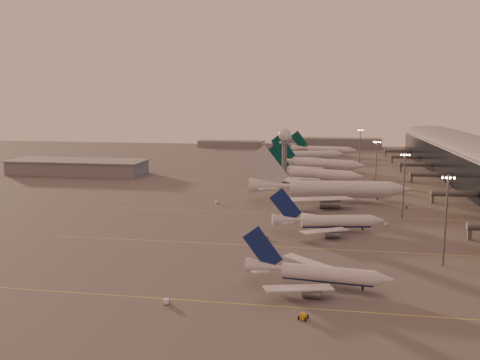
# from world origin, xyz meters

# --- Properties ---
(ground) EXTENTS (700.00, 700.00, 0.00)m
(ground) POSITION_xyz_m (0.00, 0.00, 0.00)
(ground) COLOR #4E4C4C
(ground) RESTS_ON ground
(taxiway_markings) EXTENTS (180.00, 185.25, 0.02)m
(taxiway_markings) POSITION_xyz_m (30.00, 56.00, 0.01)
(taxiway_markings) COLOR #D8D24C
(taxiway_markings) RESTS_ON ground
(hangar) EXTENTS (82.00, 27.00, 8.50)m
(hangar) POSITION_xyz_m (-120.00, 140.00, 4.32)
(hangar) COLOR slate
(hangar) RESTS_ON ground
(radar_tower) EXTENTS (6.40, 6.40, 31.10)m
(radar_tower) POSITION_xyz_m (5.00, 120.00, 20.95)
(radar_tower) COLOR #5A5D62
(radar_tower) RESTS_ON ground
(mast_a) EXTENTS (3.60, 0.56, 25.00)m
(mast_a) POSITION_xyz_m (58.00, 0.00, 13.74)
(mast_a) COLOR #5A5D62
(mast_a) RESTS_ON ground
(mast_b) EXTENTS (3.60, 0.56, 25.00)m
(mast_b) POSITION_xyz_m (55.00, 55.00, 13.74)
(mast_b) COLOR #5A5D62
(mast_b) RESTS_ON ground
(mast_c) EXTENTS (3.60, 0.56, 25.00)m
(mast_c) POSITION_xyz_m (50.00, 110.00, 13.74)
(mast_c) COLOR #5A5D62
(mast_c) RESTS_ON ground
(mast_d) EXTENTS (3.60, 0.56, 25.00)m
(mast_d) POSITION_xyz_m (48.00, 200.00, 13.74)
(mast_d) COLOR #5A5D62
(mast_d) RESTS_ON ground
(distant_horizon) EXTENTS (165.00, 37.50, 9.00)m
(distant_horizon) POSITION_xyz_m (2.62, 325.14, 3.89)
(distant_horizon) COLOR slate
(distant_horizon) RESTS_ON ground
(narrowbody_near) EXTENTS (36.15, 28.71, 14.14)m
(narrowbody_near) POSITION_xyz_m (24.44, -22.08, 2.86)
(narrowbody_near) COLOR silver
(narrowbody_near) RESTS_ON ground
(narrowbody_mid) EXTENTS (38.98, 30.83, 15.36)m
(narrowbody_mid) POSITION_xyz_m (27.30, 29.91, 3.11)
(narrowbody_mid) COLOR silver
(narrowbody_mid) RESTS_ON ground
(widebody_white) EXTENTS (70.56, 56.34, 24.82)m
(widebody_white) POSITION_xyz_m (27.77, 81.05, 4.30)
(widebody_white) COLOR silver
(widebody_white) RESTS_ON ground
(greentail_a) EXTENTS (53.26, 42.46, 19.76)m
(greentail_a) POSITION_xyz_m (19.60, 132.28, 3.49)
(greentail_a) COLOR silver
(greentail_a) RESTS_ON ground
(greentail_b) EXTENTS (57.31, 45.65, 21.33)m
(greentail_b) POSITION_xyz_m (21.17, 173.86, 3.77)
(greentail_b) COLOR silver
(greentail_b) RESTS_ON ground
(greentail_c) EXTENTS (51.98, 41.45, 19.28)m
(greentail_c) POSITION_xyz_m (13.58, 227.64, 3.41)
(greentail_c) COLOR silver
(greentail_c) RESTS_ON ground
(greentail_d) EXTENTS (52.24, 41.84, 19.11)m
(greentail_d) POSITION_xyz_m (24.44, 265.75, 3.38)
(greentail_d) COLOR silver
(greentail_d) RESTS_ON ground
(gsv_truck_a) EXTENTS (6.60, 4.24, 2.51)m
(gsv_truck_a) POSITION_xyz_m (-7.65, -37.76, 1.28)
(gsv_truck_a) COLOR white
(gsv_truck_a) RESTS_ON ground
(gsv_tug_near) EXTENTS (3.54, 4.54, 1.14)m
(gsv_tug_near) POSITION_xyz_m (22.07, -40.72, 0.59)
(gsv_tug_near) COLOR orange
(gsv_tug_near) RESTS_ON ground
(gsv_tug_mid) EXTENTS (3.85, 3.79, 0.97)m
(gsv_tug_mid) POSITION_xyz_m (7.17, 17.89, 0.50)
(gsv_tug_mid) COLOR orange
(gsv_tug_mid) RESTS_ON ground
(gsv_truck_b) EXTENTS (5.45, 3.37, 2.07)m
(gsv_truck_b) POSITION_xyz_m (48.13, 42.48, 1.06)
(gsv_truck_b) COLOR white
(gsv_truck_b) RESTS_ON ground
(gsv_truck_c) EXTENTS (6.02, 5.70, 2.47)m
(gsv_truck_c) POSITION_xyz_m (-19.55, 69.81, 1.26)
(gsv_truck_c) COLOR white
(gsv_truck_c) RESTS_ON ground
(gsv_catering_b) EXTENTS (4.68, 2.34, 3.78)m
(gsv_catering_b) POSITION_xyz_m (59.48, 73.58, 1.89)
(gsv_catering_b) COLOR #4F5254
(gsv_catering_b) RESTS_ON ground
(gsv_tug_far) EXTENTS (3.10, 3.93, 0.98)m
(gsv_tug_far) POSITION_xyz_m (23.94, 104.88, 0.51)
(gsv_tug_far) COLOR white
(gsv_tug_far) RESTS_ON ground
(gsv_truck_d) EXTENTS (3.62, 5.69, 2.16)m
(gsv_truck_d) POSITION_xyz_m (-11.17, 115.62, 1.10)
(gsv_truck_d) COLOR white
(gsv_truck_d) RESTS_ON ground
(gsv_tug_hangar) EXTENTS (3.48, 2.43, 0.91)m
(gsv_tug_hangar) POSITION_xyz_m (53.19, 149.57, 0.47)
(gsv_tug_hangar) COLOR orange
(gsv_tug_hangar) RESTS_ON ground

